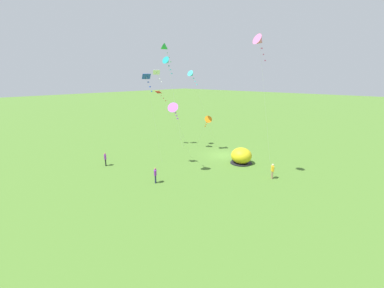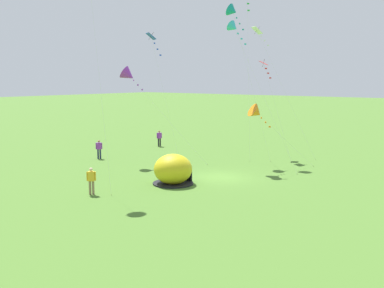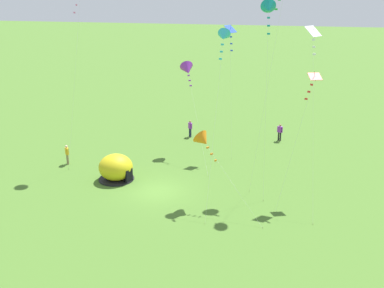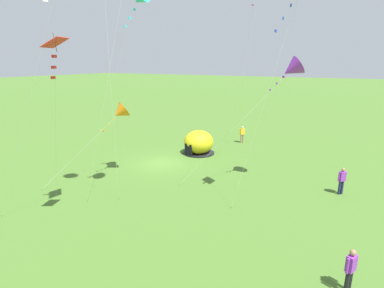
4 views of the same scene
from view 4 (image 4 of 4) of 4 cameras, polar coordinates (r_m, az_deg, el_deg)
name	(u,v)px [view 4 (image 4 of 4)]	position (r m, az deg, el deg)	size (l,w,h in m)	color
ground_plane	(162,163)	(24.45, -5.76, -3.62)	(300.00, 300.00, 0.00)	#477028
popup_tent	(199,143)	(26.59, 1.26, 0.27)	(2.81, 2.81, 2.10)	gold
person_watching_sky	(242,134)	(30.54, 9.54, 1.98)	(0.43, 0.46, 1.72)	#8C7251
person_center_field	(342,180)	(20.62, 26.65, -6.08)	(0.44, 0.45, 1.72)	#1E2347
person_far_back	(350,269)	(12.60, 27.94, -20.23)	(0.54, 0.38, 1.72)	black
kite_orange	(120,112)	(21.05, -13.58, 5.87)	(5.33, 3.81, 5.30)	silver
kite_red	(55,51)	(13.58, -24.70, 15.74)	(2.57, 4.61, 9.04)	silver
kite_purple	(292,69)	(19.22, 18.43, 13.36)	(3.95, 7.00, 8.27)	silver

